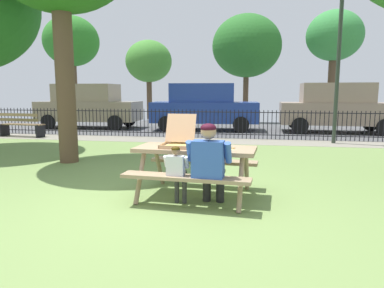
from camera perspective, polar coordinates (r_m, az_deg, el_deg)
name	(u,v)px	position (r m, az deg, el deg)	size (l,w,h in m)	color
ground	(184,177)	(6.70, -1.31, -5.41)	(28.00, 11.41, 0.02)	#74914D
cobblestone_walkway	(214,141)	(11.57, 3.54, 0.50)	(28.00, 1.40, 0.01)	gray
street_asphalt	(224,128)	(15.66, 5.25, 2.56)	(28.00, 6.89, 0.01)	#515154
picnic_table_foreground	(195,158)	(5.33, 0.57, -2.35)	(1.90, 1.61, 0.79)	#A18564
pizza_box_open	(178,140)	(5.37, -2.24, 0.57)	(0.48, 0.59, 0.49)	tan
pizza_slice_on_table	(227,149)	(5.15, 5.66, -0.75)	(0.24, 0.25, 0.02)	#EDD37A
adult_at_table	(209,162)	(4.78, 2.85, -2.92)	(0.62, 0.61, 1.19)	black
child_at_table	(177,170)	(4.89, -2.43, -4.26)	(0.36, 0.35, 0.87)	#363636
iron_fence_streetside	(216,124)	(12.20, 3.93, 3.31)	(21.04, 0.03, 0.99)	black
park_bench_left	(21,125)	(13.96, -26.00, 2.76)	(1.63, 0.59, 0.85)	olive
lamp_post_walkway	(339,51)	(11.83, 22.79, 13.71)	(0.28, 0.28, 4.69)	#2D382D
parked_car_far_left	(89,105)	(16.33, -16.42, 6.05)	(4.45, 2.02, 1.94)	gray
parked_car_left	(204,106)	(14.78, 2.00, 6.17)	(4.50, 2.12, 1.94)	navy
parked_car_center	(337,107)	(15.00, 22.53, 5.57)	(4.44, 2.00, 1.94)	gray
far_tree_left	(71,42)	(23.05, -19.03, 15.38)	(3.30, 3.30, 6.10)	brown
far_tree_midleft	(149,62)	(21.07, -7.05, 13.14)	(2.68, 2.68, 4.57)	brown
far_tree_center	(247,46)	(20.26, 8.89, 15.44)	(3.79, 3.79, 5.81)	brown
far_tree_midright	(334,37)	(20.71, 22.17, 15.81)	(2.92, 2.92, 5.85)	brown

